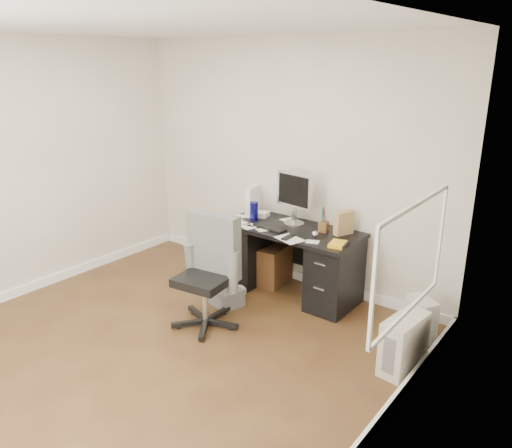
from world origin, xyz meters
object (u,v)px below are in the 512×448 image
(keyboard, at_px, (270,228))
(wicker_basket, at_px, (267,263))
(desk, at_px, (290,258))
(lcd_monitor, at_px, (295,198))
(office_chair, at_px, (204,274))
(pc_tower, at_px, (404,344))

(keyboard, xyz_separation_m, wicker_basket, (-0.20, 0.23, -0.54))
(desk, relative_size, lcd_monitor, 2.56)
(lcd_monitor, height_order, office_chair, lcd_monitor)
(desk, bearing_deg, lcd_monitor, 107.45)
(desk, height_order, pc_tower, desk)
(keyboard, distance_m, office_chair, 0.96)
(wicker_basket, bearing_deg, desk, -11.79)
(lcd_monitor, distance_m, keyboard, 0.41)
(desk, height_order, lcd_monitor, lcd_monitor)
(keyboard, bearing_deg, wicker_basket, 138.48)
(lcd_monitor, bearing_deg, pc_tower, -16.61)
(desk, xyz_separation_m, office_chair, (-0.24, -1.09, 0.14))
(office_chair, bearing_deg, desk, 69.96)
(lcd_monitor, xyz_separation_m, wicker_basket, (-0.33, -0.03, -0.82))
(pc_tower, bearing_deg, desk, 164.71)
(office_chair, relative_size, wicker_basket, 2.44)
(desk, distance_m, wicker_basket, 0.42)
(desk, distance_m, pc_tower, 1.67)
(lcd_monitor, bearing_deg, wicker_basket, -165.72)
(office_chair, xyz_separation_m, wicker_basket, (-0.12, 1.17, -0.32))
(desk, relative_size, keyboard, 3.90)
(keyboard, height_order, wicker_basket, keyboard)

